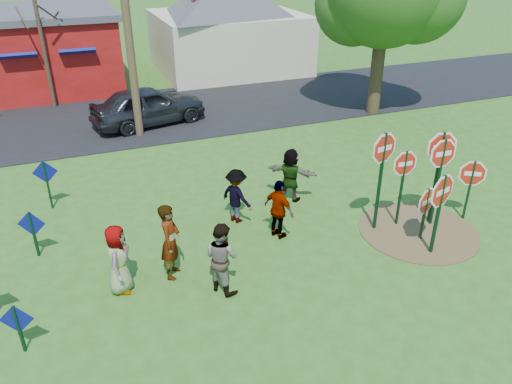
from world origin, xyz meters
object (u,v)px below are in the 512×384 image
(stop_sign_b, at_px, (383,157))
(person_a, at_px, (118,259))
(suv, at_px, (148,105))
(stop_sign_a, at_px, (441,198))
(person_b, at_px, (170,241))
(stop_sign_c, at_px, (441,163))
(stop_sign_d, at_px, (440,155))

(stop_sign_b, xyz_separation_m, person_a, (-6.86, -0.14, -1.31))
(suv, bearing_deg, stop_sign_a, -170.64)
(person_a, height_order, person_b, person_b)
(stop_sign_c, height_order, stop_sign_d, stop_sign_d)
(stop_sign_a, relative_size, stop_sign_c, 0.87)
(stop_sign_d, distance_m, suv, 12.39)
(stop_sign_b, relative_size, person_a, 1.77)
(stop_sign_a, relative_size, person_b, 1.24)
(person_a, distance_m, person_b, 1.23)
(stop_sign_c, height_order, suv, stop_sign_c)
(person_b, xyz_separation_m, suv, (1.49, 10.64, -0.10))
(stop_sign_b, xyz_separation_m, stop_sign_d, (1.63, -0.26, -0.09))
(stop_sign_c, bearing_deg, stop_sign_a, -126.66)
(stop_sign_a, relative_size, stop_sign_d, 0.83)
(stop_sign_a, height_order, person_a, stop_sign_a)
(stop_sign_c, relative_size, suv, 0.57)
(stop_sign_a, bearing_deg, person_b, 151.02)
(stop_sign_a, height_order, stop_sign_c, stop_sign_c)
(person_a, bearing_deg, stop_sign_a, -79.59)
(stop_sign_d, bearing_deg, stop_sign_a, -114.11)
(person_a, height_order, suv, person_a)
(stop_sign_c, bearing_deg, suv, 119.21)
(stop_sign_b, distance_m, suv, 11.49)
(suv, bearing_deg, stop_sign_b, -171.06)
(stop_sign_d, height_order, person_a, stop_sign_d)
(stop_sign_b, bearing_deg, stop_sign_c, -25.22)
(person_a, relative_size, suv, 0.36)
(stop_sign_c, height_order, person_b, stop_sign_c)
(stop_sign_b, bearing_deg, person_a, 168.95)
(person_a, bearing_deg, stop_sign_b, -68.06)
(stop_sign_b, relative_size, suv, 0.63)
(stop_sign_c, xyz_separation_m, stop_sign_d, (0.02, 0.12, 0.17))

